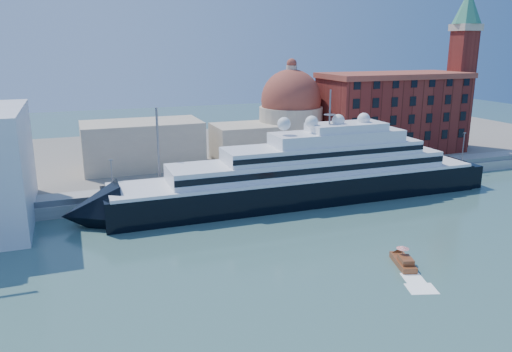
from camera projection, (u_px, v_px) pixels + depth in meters
name	position (u px, v px, depth m)	size (l,w,h in m)	color
ground	(312.00, 245.00, 85.45)	(400.00, 400.00, 0.00)	#39635C
quay	(246.00, 186.00, 115.92)	(180.00, 10.00, 2.50)	gray
land	(202.00, 152.00, 153.11)	(260.00, 72.00, 2.00)	slate
quay_fence	(253.00, 183.00, 111.37)	(180.00, 0.10, 1.20)	slate
superyacht	(290.00, 181.00, 107.16)	(93.66, 12.98, 27.99)	black
water_taxi	(403.00, 261.00, 77.13)	(4.10, 7.01, 3.16)	brown
warehouse	(392.00, 112.00, 146.55)	(43.00, 19.00, 23.25)	maroon
campanile	(463.00, 59.00, 150.81)	(8.40, 8.40, 47.00)	maroon
church	(239.00, 128.00, 137.07)	(66.00, 18.00, 25.50)	beige
lamp_posts	(193.00, 156.00, 107.86)	(120.80, 2.40, 18.00)	slate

